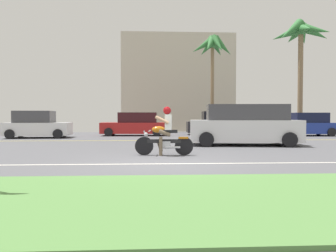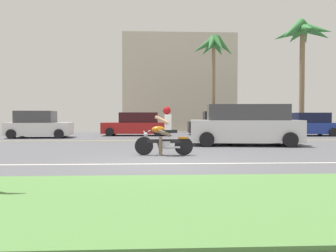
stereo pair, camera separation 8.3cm
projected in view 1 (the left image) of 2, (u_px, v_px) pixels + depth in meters
name	position (u px, v px, depth m)	size (l,w,h in m)	color
ground	(159.00, 152.00, 12.01)	(56.00, 30.00, 0.04)	#545459
grass_median	(170.00, 199.00, 4.92)	(56.00, 3.80, 0.06)	#548442
lane_line_near	(162.00, 164.00, 8.81)	(50.40, 0.12, 0.01)	silver
lane_line_far	(157.00, 140.00, 17.42)	(50.40, 0.12, 0.01)	yellow
motorcyclist	(165.00, 135.00, 10.78)	(1.95, 0.64, 1.64)	black
suv_nearby	(245.00, 125.00, 14.62)	(5.16, 2.65, 1.83)	silver
parked_car_0	(37.00, 125.00, 19.63)	(3.84, 2.17, 1.64)	silver
parked_car_1	(135.00, 125.00, 21.94)	(4.50, 2.09, 1.57)	#AD1E1E
parked_car_2	(217.00, 124.00, 23.06)	(4.24, 2.02, 1.67)	#232328
parked_car_3	(306.00, 125.00, 21.85)	(3.80, 2.19, 1.56)	navy
palm_tree_0	(213.00, 50.00, 23.64)	(3.23, 3.22, 7.28)	#846B4C
palm_tree_1	(301.00, 37.00, 25.09)	(4.55, 4.62, 8.86)	#846B4C
building_far	(177.00, 84.00, 29.96)	(10.05, 4.00, 8.63)	beige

